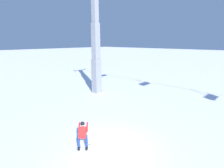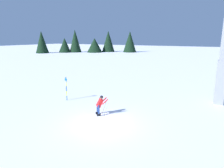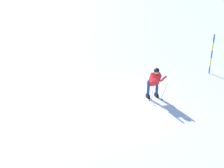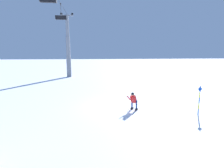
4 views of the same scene
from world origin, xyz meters
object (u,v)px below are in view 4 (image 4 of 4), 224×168
(lift_tower_far, at_px, (68,51))
(trail_marker_pole, at_px, (199,99))
(chairlift_seat_middle, at_px, (61,17))
(skier_carving_main, at_px, (133,100))

(lift_tower_far, bearing_deg, trail_marker_pole, -151.93)
(lift_tower_far, relative_size, chairlift_seat_middle, 5.14)
(skier_carving_main, xyz_separation_m, lift_tower_far, (22.29, 7.95, 4.20))
(skier_carving_main, relative_size, lift_tower_far, 0.14)
(skier_carving_main, bearing_deg, chairlift_seat_middle, 27.33)
(skier_carving_main, xyz_separation_m, trail_marker_pole, (-1.59, -4.79, 0.32))
(skier_carving_main, distance_m, chairlift_seat_middle, 19.66)
(skier_carving_main, distance_m, trail_marker_pole, 5.06)
(chairlift_seat_middle, xyz_separation_m, trail_marker_pole, (-16.97, -12.74, -9.00))
(skier_carving_main, height_order, lift_tower_far, lift_tower_far)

